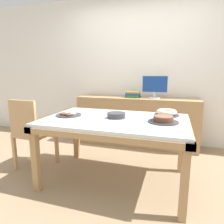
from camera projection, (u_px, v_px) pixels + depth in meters
The scene contains 14 objects.
ground_plane at pixel (115, 180), 2.40m from camera, with size 12.00×12.00×0.00m, color #997F60.
wall_back at pixel (141, 71), 3.62m from camera, with size 8.00×0.10×2.60m, color white.
dining_table at pixel (115, 126), 2.27m from camera, with size 1.62×1.05×0.76m.
chair at pixel (31, 131), 2.59m from camera, with size 0.44×0.44×0.94m.
sideboard at pixel (136, 121), 3.51m from camera, with size 2.07×0.44×0.84m.
computer_monitor at pixel (155, 87), 3.30m from camera, with size 0.42×0.20×0.38m.
book_stack at pixel (133, 95), 3.44m from camera, with size 0.25×0.20×0.11m.
cake_chocolate_round at pixel (163, 120), 2.07m from camera, with size 0.31×0.31×0.07m.
cake_golden_bundt at pixel (167, 113), 2.40m from camera, with size 0.29×0.29×0.07m.
pastry_platter at pixel (69, 114), 2.40m from camera, with size 0.30×0.30×0.04m.
plate_stack at pixel (116, 115), 2.28m from camera, with size 0.21×0.21×0.06m.
tealight_centre at pixel (126, 120), 2.15m from camera, with size 0.04×0.04×0.04m.
tealight_near_front at pixel (43, 122), 2.05m from camera, with size 0.04×0.04×0.04m.
tealight_left_edge at pixel (143, 114), 2.47m from camera, with size 0.04×0.04×0.04m.
Camera 1 is at (0.63, -2.10, 1.27)m, focal length 32.00 mm.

